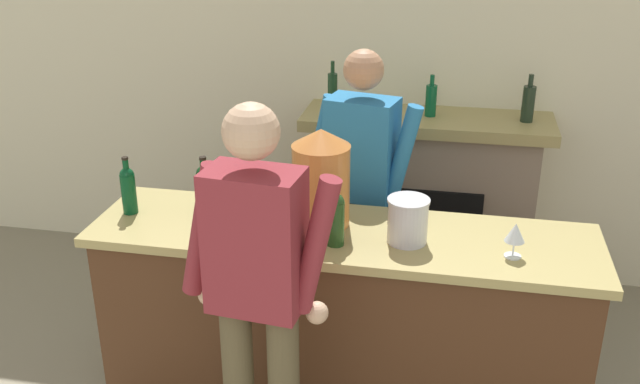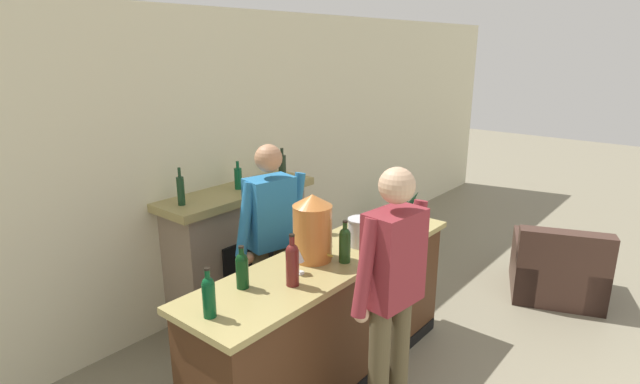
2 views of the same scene
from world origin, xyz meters
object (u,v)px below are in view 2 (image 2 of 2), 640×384
(wine_bottle_cabernet_heavy, at_px, (242,269))
(wine_bottle_chardonnay_pale, at_px, (209,295))
(person_bartender, at_px, (271,242))
(potted_plant_corner, at_px, (406,217))
(copper_dispenser, at_px, (312,227))
(armchair_black, at_px, (557,272))
(person_customer, at_px, (391,297))
(fireplace_stone, at_px, (239,248))
(wine_bottle_merlot_tall, at_px, (345,243))
(wine_glass_near_bucket, at_px, (399,217))
(wine_bottle_burgundy_dark, at_px, (292,263))
(ice_bucket_steel, at_px, (360,232))
(wine_glass_front_left, at_px, (299,256))

(wine_bottle_cabernet_heavy, relative_size, wine_bottle_chardonnay_pale, 0.94)
(person_bartender, relative_size, wine_bottle_cabernet_heavy, 6.30)
(potted_plant_corner, relative_size, copper_dispenser, 1.47)
(armchair_black, height_order, person_customer, person_customer)
(wine_bottle_chardonnay_pale, bearing_deg, fireplace_stone, 44.22)
(wine_bottle_cabernet_heavy, bearing_deg, potted_plant_corner, 14.04)
(copper_dispenser, distance_m, wine_bottle_merlot_tall, 0.25)
(fireplace_stone, xyz_separation_m, wine_glass_near_bucket, (0.46, -1.43, 0.51))
(wine_bottle_chardonnay_pale, bearing_deg, wine_bottle_burgundy_dark, -9.55)
(ice_bucket_steel, xyz_separation_m, wine_bottle_merlot_tall, (-0.31, -0.09, 0.03))
(person_bartender, height_order, wine_bottle_cabernet_heavy, person_bartender)
(wine_bottle_cabernet_heavy, distance_m, wine_bottle_chardonnay_pale, 0.37)
(wine_bottle_burgundy_dark, relative_size, wine_glass_near_bucket, 2.12)
(wine_glass_near_bucket, distance_m, wine_glass_front_left, 1.11)
(ice_bucket_steel, bearing_deg, wine_glass_near_bucket, -6.86)
(wine_glass_near_bucket, bearing_deg, wine_bottle_merlot_tall, -177.43)
(wine_bottle_chardonnay_pale, bearing_deg, person_customer, -37.81)
(wine_bottle_cabernet_heavy, xyz_separation_m, wine_glass_front_left, (0.37, -0.13, -0.00))
(ice_bucket_steel, distance_m, wine_glass_near_bucket, 0.47)
(person_customer, bearing_deg, fireplace_stone, 74.94)
(wine_bottle_cabernet_heavy, bearing_deg, wine_glass_front_left, -19.92)
(wine_bottle_merlot_tall, bearing_deg, wine_bottle_burgundy_dark, 175.04)
(copper_dispenser, relative_size, wine_bottle_merlot_tall, 1.57)
(wine_glass_front_left, bearing_deg, wine_bottle_chardonnay_pale, 178.85)
(person_customer, xyz_separation_m, copper_dispenser, (0.11, 0.71, 0.24))
(potted_plant_corner, bearing_deg, copper_dispenser, -162.31)
(fireplace_stone, bearing_deg, copper_dispenser, -108.40)
(wine_glass_front_left, bearing_deg, copper_dispenser, 18.48)
(person_customer, height_order, wine_glass_front_left, person_customer)
(person_bartender, distance_m, wine_bottle_chardonnay_pale, 1.22)
(person_customer, distance_m, wine_bottle_merlot_tall, 0.57)
(fireplace_stone, distance_m, armchair_black, 3.15)
(potted_plant_corner, xyz_separation_m, wine_bottle_merlot_tall, (-2.88, -1.15, 0.85))
(wine_bottle_merlot_tall, bearing_deg, wine_glass_front_left, 159.87)
(ice_bucket_steel, bearing_deg, person_customer, -131.33)
(potted_plant_corner, height_order, wine_glass_front_left, wine_glass_front_left)
(fireplace_stone, distance_m, wine_bottle_merlot_tall, 1.59)
(person_customer, xyz_separation_m, wine_glass_front_left, (-0.12, 0.63, 0.13))
(wine_bottle_cabernet_heavy, bearing_deg, ice_bucket_steel, -9.25)
(potted_plant_corner, relative_size, person_customer, 0.39)
(fireplace_stone, relative_size, person_bartender, 0.88)
(wine_bottle_cabernet_heavy, relative_size, wine_glass_near_bucket, 1.72)
(fireplace_stone, relative_size, wine_bottle_chardonnay_pale, 5.26)
(armchair_black, xyz_separation_m, wine_glass_front_left, (-2.81, 0.93, 0.86))
(armchair_black, bearing_deg, copper_dispenser, 158.63)
(person_customer, distance_m, wine_glass_near_bucket, 1.14)
(person_bartender, bearing_deg, wine_glass_front_left, -119.87)
(person_bartender, distance_m, wine_glass_near_bucket, 1.04)
(person_customer, xyz_separation_m, person_bartender, (0.22, 1.23, -0.04))
(potted_plant_corner, distance_m, person_bartender, 2.97)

